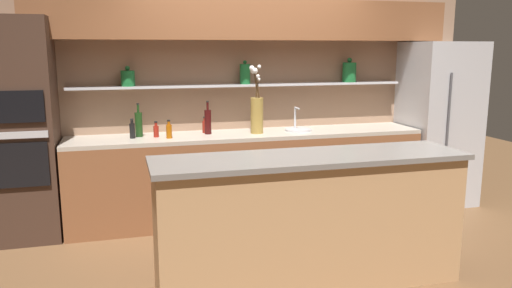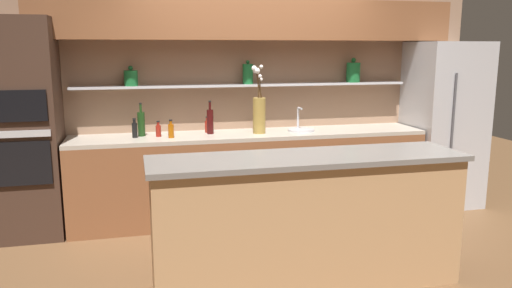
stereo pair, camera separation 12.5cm
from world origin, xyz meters
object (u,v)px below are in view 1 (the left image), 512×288
Objects in this scene: bottle_sauce_0 at (169,131)px; sink_fixture at (298,128)px; oven_tower at (19,131)px; bottle_sauce_4 at (132,130)px; bottle_wine_3 at (139,124)px; bottle_sauce_2 at (156,131)px; flower_vase at (257,112)px; bottle_sauce_5 at (205,126)px; refrigerator at (438,124)px; bottle_wine_1 at (208,121)px.

sink_fixture is at bearing 4.28° from bottle_sauce_0.
oven_tower is 1.03m from bottle_sauce_4.
sink_fixture is 0.85× the size of bottle_wine_3.
bottle_wine_3 is (-0.16, 0.07, 0.06)m from bottle_sauce_2.
flower_vase is 4.16× the size of bottle_sauce_5.
oven_tower is 1.26m from bottle_sauce_2.
flower_vase is 0.93m from bottle_sauce_0.
sink_fixture is at bearing 0.11° from bottle_sauce_2.
oven_tower reaches higher than bottle_wine_3.
flower_vase reaches higher than bottle_sauce_4.
sink_fixture is at bearing -7.47° from bottle_sauce_5.
flower_vase is at bearing -18.81° from bottle_sauce_5.
oven_tower is 2.30m from flower_vase.
flower_vase is at bearing -174.47° from sink_fixture.
bottle_sauce_2 is (-1.04, 0.04, -0.16)m from flower_vase.
bottle_sauce_0 is (-0.92, -0.06, -0.15)m from flower_vase.
bottle_sauce_4 is at bearing 178.33° from flower_vase.
bottle_sauce_2 is at bearing -165.47° from bottle_sauce_5.
bottle_sauce_0 is (-3.11, -0.06, 0.06)m from refrigerator.
bottle_sauce_2 is 0.23m from bottle_sauce_4.
bottle_wine_1 is at bearing 4.73° from bottle_sauce_2.
oven_tower is at bearing -179.83° from bottle_sauce_4.
bottle_wine_1 is (0.42, 0.15, 0.06)m from bottle_sauce_0.
bottle_sauce_4 is at bearing 164.85° from bottle_sauce_0.
bottle_sauce_2 is 0.48× the size of bottle_wine_3.
oven_tower is 2.77m from sink_fixture.
bottle_sauce_5 is at bearing 5.05° from bottle_wine_3.
bottle_sauce_4 is at bearing 0.17° from oven_tower.
bottle_sauce_0 is at bearing -31.71° from bottle_wine_3.
bottle_sauce_0 reaches higher than bottle_sauce_2.
oven_tower reaches higher than bottle_sauce_5.
bottle_sauce_0 is at bearing -15.15° from bottle_sauce_4.
sink_fixture is (-1.72, 0.05, 0.01)m from refrigerator.
sink_fixture reaches higher than bottle_sauce_2.
oven_tower is at bearing -178.29° from bottle_wine_1.
bottle_sauce_5 is at bearing 161.19° from flower_vase.
flower_vase reaches higher than bottle_sauce_2.
bottle_sauce_0 is at bearing -178.98° from refrigerator.
bottle_sauce_0 is 1.07× the size of bottle_sauce_5.
bottle_wine_1 reaches higher than bottle_sauce_0.
flower_vase is at bearing -0.85° from oven_tower.
bottle_wine_3 is (-1.20, 0.12, -0.10)m from flower_vase.
flower_vase reaches higher than bottle_wine_1.
flower_vase reaches higher than bottle_sauce_0.
flower_vase is (2.29, -0.03, 0.11)m from oven_tower.
flower_vase is at bearing -2.40° from bottle_sauce_2.
bottle_wine_3 reaches higher than sink_fixture.
bottle_wine_3 is 1.97× the size of bottle_sauce_5.
bottle_wine_1 is 0.77m from bottle_sauce_4.
bottle_wine_3 is at bearing 4.35° from oven_tower.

